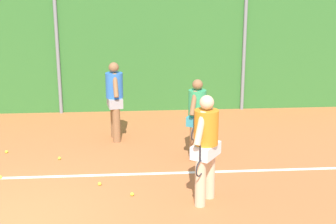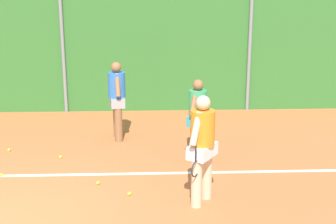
{
  "view_description": "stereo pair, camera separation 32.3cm",
  "coord_description": "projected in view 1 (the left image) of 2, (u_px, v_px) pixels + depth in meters",
  "views": [
    {
      "loc": [
        2.06,
        -7.09,
        3.86
      ],
      "look_at": [
        2.78,
        2.5,
        1.12
      ],
      "focal_mm": 51.86,
      "sensor_mm": 36.0,
      "label": 1
    },
    {
      "loc": [
        2.38,
        -7.1,
        3.86
      ],
      "look_at": [
        2.78,
        2.5,
        1.12
      ],
      "focal_mm": 51.86,
      "sensor_mm": 36.0,
      "label": 2
    }
  ],
  "objects": [
    {
      "name": "tennis_ball_5",
      "position": [
        100.0,
        184.0,
        9.19
      ],
      "size": [
        0.07,
        0.07,
        0.07
      ],
      "primitive_type": "sphere",
      "color": "#CCDB33",
      "rests_on": "ground_plane"
    },
    {
      "name": "player_midcourt",
      "position": [
        197.0,
        115.0,
        10.32
      ],
      "size": [
        0.51,
        0.75,
        1.75
      ],
      "rotation": [
        0.0,
        0.0,
        4.21
      ],
      "color": "#8C603D",
      "rests_on": "ground_plane"
    },
    {
      "name": "tennis_ball_9",
      "position": [
        132.0,
        194.0,
        8.75
      ],
      "size": [
        0.07,
        0.07,
        0.07
      ],
      "primitive_type": "sphere",
      "color": "#CCDB33",
      "rests_on": "ground_plane"
    },
    {
      "name": "hedge_fence_backdrop",
      "position": [
        59.0,
        56.0,
        13.73
      ],
      "size": [
        18.33,
        0.25,
        3.24
      ],
      "primitive_type": "cube",
      "color": "#33702D",
      "rests_on": "ground_plane"
    },
    {
      "name": "tennis_ball_4",
      "position": [
        6.0,
        152.0,
        10.85
      ],
      "size": [
        0.07,
        0.07,
        0.07
      ],
      "primitive_type": "sphere",
      "color": "#CCDB33",
      "rests_on": "ground_plane"
    },
    {
      "name": "ground_plane",
      "position": [
        30.0,
        176.0,
        9.61
      ],
      "size": [
        28.2,
        28.2,
        0.0
      ],
      "primitive_type": "plane",
      "color": "#B76638"
    },
    {
      "name": "tennis_ball_7",
      "position": [
        59.0,
        158.0,
        10.47
      ],
      "size": [
        0.07,
        0.07,
        0.07
      ],
      "primitive_type": "sphere",
      "color": "#CCDB33",
      "rests_on": "ground_plane"
    },
    {
      "name": "player_foreground_near",
      "position": [
        206.0,
        144.0,
        8.26
      ],
      "size": [
        0.59,
        0.77,
        1.93
      ],
      "rotation": [
        0.0,
        0.0,
        4.12
      ],
      "color": "beige",
      "rests_on": "ground_plane"
    },
    {
      "name": "fence_post_right",
      "position": [
        244.0,
        48.0,
        13.89
      ],
      "size": [
        0.1,
        0.1,
        3.63
      ],
      "primitive_type": "cylinder",
      "color": "gray",
      "rests_on": "ground_plane"
    },
    {
      "name": "player_backcourt_far",
      "position": [
        115.0,
        97.0,
        11.48
      ],
      "size": [
        0.41,
        0.79,
        1.89
      ],
      "rotation": [
        0.0,
        0.0,
        1.73
      ],
      "color": "#8C603D",
      "rests_on": "ground_plane"
    },
    {
      "name": "court_baseline_paint",
      "position": [
        30.0,
        177.0,
        9.56
      ],
      "size": [
        13.39,
        0.1,
        0.01
      ],
      "primitive_type": "cube",
      "color": "white",
      "rests_on": "ground_plane"
    },
    {
      "name": "fence_post_center",
      "position": [
        58.0,
        50.0,
        13.51
      ],
      "size": [
        0.1,
        0.1,
        3.63
      ],
      "primitive_type": "cylinder",
      "color": "gray",
      "rests_on": "ground_plane"
    },
    {
      "name": "tennis_ball_3",
      "position": [
        0.0,
        177.0,
        9.49
      ],
      "size": [
        0.07,
        0.07,
        0.07
      ],
      "primitive_type": "sphere",
      "color": "#CCDB33",
      "rests_on": "ground_plane"
    }
  ]
}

